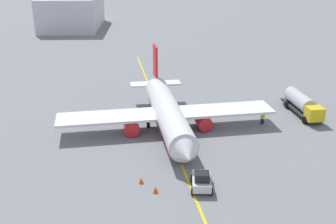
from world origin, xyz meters
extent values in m
plane|color=slate|center=(0.00, 0.00, 0.00)|extent=(400.00, 400.00, 0.00)
cylinder|color=white|center=(0.00, 0.00, 2.84)|extent=(22.31, 10.71, 3.68)
cube|color=red|center=(0.00, 0.00, 1.83)|extent=(20.92, 9.68, 1.03)
cone|color=white|center=(11.73, 4.01, 2.84)|extent=(4.08, 4.35, 3.53)
cone|color=white|center=(-12.32, -4.21, 3.21)|extent=(5.12, 4.36, 3.13)
cube|color=red|center=(-11.73, -4.01, 7.08)|extent=(3.14, 1.38, 5.20)
cube|color=white|center=(-11.73, -4.01, 3.24)|extent=(4.99, 8.72, 0.24)
cube|color=white|center=(-0.95, -0.32, 2.38)|extent=(14.58, 30.90, 0.36)
cylinder|color=red|center=(-1.87, 4.86, 1.13)|extent=(3.71, 3.02, 2.10)
cylinder|color=red|center=(1.49, -4.98, 1.13)|extent=(3.71, 3.02, 2.10)
cylinder|color=#4C4C51|center=(8.80, 3.01, 1.14)|extent=(0.24, 0.24, 1.19)
cylinder|color=black|center=(8.80, 3.01, 0.55)|extent=(1.17, 0.73, 1.10)
cylinder|color=#4C4C51|center=(-2.73, 1.81, 1.14)|extent=(0.24, 0.24, 1.19)
cylinder|color=black|center=(-2.73, 1.81, 0.55)|extent=(1.17, 0.73, 1.10)
cylinder|color=#4C4C51|center=(-1.05, -3.11, 1.14)|extent=(0.24, 0.24, 1.19)
cylinder|color=black|center=(-1.05, -3.11, 0.55)|extent=(1.17, 0.73, 1.10)
cube|color=#2D2D33|center=(-10.31, 19.59, 0.70)|extent=(9.97, 5.35, 0.30)
cube|color=yellow|center=(-6.09, 20.95, 1.65)|extent=(2.64, 2.90, 2.00)
cube|color=black|center=(-5.24, 21.23, 2.05)|extent=(0.77, 1.95, 0.90)
cylinder|color=silver|center=(-10.88, 19.41, 2.00)|extent=(7.24, 4.30, 2.30)
cylinder|color=black|center=(-6.86, 22.02, 0.55)|extent=(1.15, 0.67, 1.10)
cylinder|color=black|center=(-6.09, 19.64, 0.55)|extent=(1.15, 0.67, 1.10)
cylinder|color=black|center=(-12.98, 20.04, 0.55)|extent=(1.15, 0.67, 1.10)
cylinder|color=black|center=(-12.21, 17.66, 0.55)|extent=(1.15, 0.67, 1.10)
cube|color=silver|center=(14.11, 5.98, 0.85)|extent=(3.83, 2.45, 0.90)
cube|color=black|center=(14.60, 6.05, 1.75)|extent=(1.60, 1.77, 0.90)
cylinder|color=black|center=(12.95, 4.82, 0.40)|extent=(0.83, 0.40, 0.80)
cylinder|color=black|center=(12.69, 6.81, 0.40)|extent=(0.83, 0.40, 0.80)
cylinder|color=black|center=(15.53, 5.16, 0.40)|extent=(0.83, 0.40, 0.80)
cylinder|color=black|center=(15.26, 7.15, 0.40)|extent=(0.83, 0.40, 0.80)
cube|color=navy|center=(-4.97, 13.43, 0.42)|extent=(0.53, 0.54, 0.85)
cube|color=yellow|center=(-4.97, 13.43, 1.15)|extent=(0.61, 0.63, 0.60)
sphere|color=tan|center=(-4.97, 13.43, 1.59)|extent=(0.24, 0.24, 0.24)
cone|color=#F2590F|center=(14.21, -0.74, 0.34)|extent=(0.61, 0.61, 0.67)
cone|color=#F2590F|center=(15.80, 1.19, 0.35)|extent=(0.64, 0.64, 0.71)
cube|color=silver|center=(-76.25, -43.84, 5.08)|extent=(30.69, 22.52, 10.16)
cube|color=#4C515B|center=(-74.56, -52.48, 3.55)|extent=(19.16, 3.89, 6.70)
cube|color=yellow|center=(0.00, 0.00, 0.01)|extent=(83.28, 28.74, 0.01)
camera|label=1|loc=(52.90, 8.58, 24.52)|focal=44.01mm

